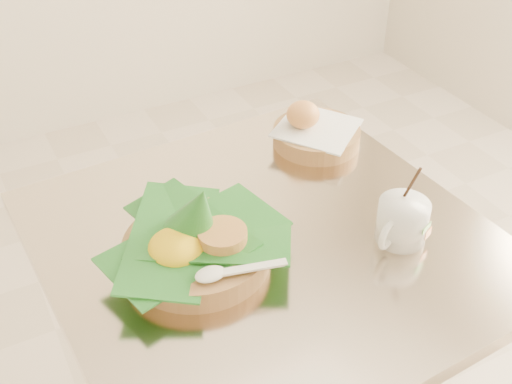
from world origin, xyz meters
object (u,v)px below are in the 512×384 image
rice_basket (196,242)px  bread_basket (314,132)px  coffee_mug (402,221)px  cafe_table (265,327)px

rice_basket → bread_basket: bearing=31.3°
bread_basket → coffee_mug: coffee_mug is taller
cafe_table → bread_basket: bearing=43.5°
cafe_table → coffee_mug: 0.34m
rice_basket → coffee_mug: 0.33m
cafe_table → coffee_mug: bearing=-29.0°
rice_basket → coffee_mug: rice_basket is taller
rice_basket → bread_basket: 0.41m
cafe_table → coffee_mug: (0.19, -0.11, 0.26)m
cafe_table → coffee_mug: size_ratio=5.23×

